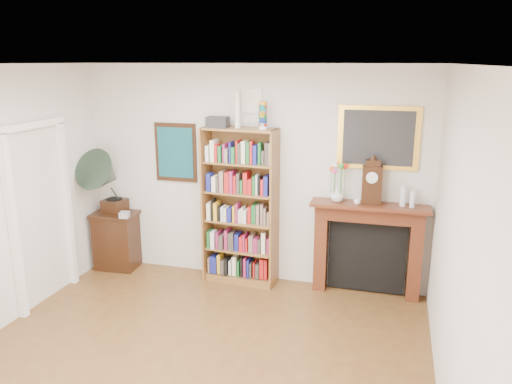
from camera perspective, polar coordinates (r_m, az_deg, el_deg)
room at (r=4.18m, az=-10.06°, el=-5.47°), size 4.51×5.01×2.81m
door_casing at (r=6.35m, az=-23.43°, el=-0.77°), size 0.08×1.02×2.17m
teal_poster at (r=6.72m, az=-9.15°, el=4.48°), size 0.58×0.04×0.78m
small_picture at (r=6.26m, az=-0.51°, el=10.39°), size 0.26×0.04×0.30m
gilt_painting at (r=6.06m, az=13.79°, el=6.02°), size 0.95×0.04×0.75m
bookshelf at (r=6.35m, az=-1.86°, el=-0.71°), size 0.96×0.40×2.34m
side_cabinet at (r=7.25m, az=-15.63°, el=-5.34°), size 0.62×0.46×0.80m
fireplace at (r=6.29m, az=12.64°, el=-5.43°), size 1.40×0.35×1.18m
gramophone at (r=6.93m, az=-16.77°, el=1.63°), size 0.65×0.77×0.93m
cd_stack at (r=6.87m, az=-14.81°, el=-2.53°), size 0.14×0.14×0.08m
mantel_clock at (r=6.03m, az=13.11°, el=1.01°), size 0.24×0.15×0.53m
flower_vase at (r=6.10m, az=9.27°, el=-0.29°), size 0.21×0.21×0.17m
teacup at (r=6.04m, az=11.49°, el=-1.09°), size 0.09×0.09×0.06m
bottle_left at (r=6.07m, az=16.46°, el=-0.45°), size 0.07×0.07×0.24m
bottle_right at (r=6.05m, az=17.45°, el=-0.78°), size 0.06×0.06×0.20m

